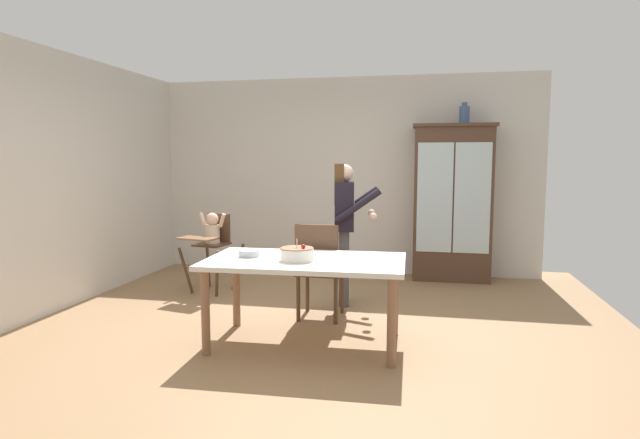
{
  "coord_description": "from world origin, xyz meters",
  "views": [
    {
      "loc": [
        1.15,
        -4.62,
        1.56
      ],
      "look_at": [
        0.06,
        0.7,
        0.95
      ],
      "focal_mm": 29.33,
      "sensor_mm": 36.0,
      "label": 1
    }
  ],
  "objects_px": {
    "serving_bowl": "(249,253)",
    "dining_chair_far_side": "(319,265)",
    "ceramic_vase": "(464,115)",
    "high_chair_with_toddler": "(212,237)",
    "dining_table": "(305,269)",
    "china_cabinet": "(452,203)",
    "birthday_cake": "(297,254)",
    "adult_person": "(345,216)"
  },
  "relations": [
    {
      "from": "china_cabinet",
      "to": "dining_table",
      "type": "relative_size",
      "value": 1.2
    },
    {
      "from": "china_cabinet",
      "to": "serving_bowl",
      "type": "xyz_separation_m",
      "value": [
        -1.82,
        -2.75,
        -0.25
      ]
    },
    {
      "from": "birthday_cake",
      "to": "serving_bowl",
      "type": "distance_m",
      "value": 0.46
    },
    {
      "from": "high_chair_with_toddler",
      "to": "birthday_cake",
      "type": "height_order",
      "value": "high_chair_with_toddler"
    },
    {
      "from": "china_cabinet",
      "to": "adult_person",
      "type": "height_order",
      "value": "china_cabinet"
    },
    {
      "from": "birthday_cake",
      "to": "serving_bowl",
      "type": "xyz_separation_m",
      "value": [
        -0.45,
        0.1,
        -0.03
      ]
    },
    {
      "from": "dining_table",
      "to": "dining_chair_far_side",
      "type": "relative_size",
      "value": 1.76
    },
    {
      "from": "high_chair_with_toddler",
      "to": "adult_person",
      "type": "relative_size",
      "value": 0.62
    },
    {
      "from": "ceramic_vase",
      "to": "adult_person",
      "type": "relative_size",
      "value": 0.18
    },
    {
      "from": "high_chair_with_toddler",
      "to": "dining_chair_far_side",
      "type": "height_order",
      "value": "dining_chair_far_side"
    },
    {
      "from": "adult_person",
      "to": "dining_chair_far_side",
      "type": "bearing_deg",
      "value": 156.59
    },
    {
      "from": "china_cabinet",
      "to": "birthday_cake",
      "type": "xyz_separation_m",
      "value": [
        -1.37,
        -2.85,
        -0.23
      ]
    },
    {
      "from": "china_cabinet",
      "to": "high_chair_with_toddler",
      "type": "distance_m",
      "value": 3.1
    },
    {
      "from": "ceramic_vase",
      "to": "serving_bowl",
      "type": "height_order",
      "value": "ceramic_vase"
    },
    {
      "from": "ceramic_vase",
      "to": "high_chair_with_toddler",
      "type": "distance_m",
      "value": 3.52
    },
    {
      "from": "adult_person",
      "to": "serving_bowl",
      "type": "xyz_separation_m",
      "value": [
        -0.64,
        -1.28,
        -0.2
      ]
    },
    {
      "from": "adult_person",
      "to": "dining_table",
      "type": "xyz_separation_m",
      "value": [
        -0.14,
        -1.3,
        -0.32
      ]
    },
    {
      "from": "china_cabinet",
      "to": "high_chair_with_toddler",
      "type": "height_order",
      "value": "china_cabinet"
    },
    {
      "from": "adult_person",
      "to": "dining_table",
      "type": "distance_m",
      "value": 1.34
    },
    {
      "from": "china_cabinet",
      "to": "high_chair_with_toddler",
      "type": "xyz_separation_m",
      "value": [
        -2.82,
        -1.22,
        -0.37
      ]
    },
    {
      "from": "ceramic_vase",
      "to": "birthday_cake",
      "type": "relative_size",
      "value": 0.96
    },
    {
      "from": "china_cabinet",
      "to": "dining_table",
      "type": "distance_m",
      "value": 3.09
    },
    {
      "from": "high_chair_with_toddler",
      "to": "serving_bowl",
      "type": "distance_m",
      "value": 1.83
    },
    {
      "from": "ceramic_vase",
      "to": "high_chair_with_toddler",
      "type": "bearing_deg",
      "value": -157.36
    },
    {
      "from": "china_cabinet",
      "to": "high_chair_with_toddler",
      "type": "relative_size",
      "value": 2.14
    },
    {
      "from": "ceramic_vase",
      "to": "high_chair_with_toddler",
      "type": "height_order",
      "value": "ceramic_vase"
    },
    {
      "from": "ceramic_vase",
      "to": "high_chair_with_toddler",
      "type": "relative_size",
      "value": 0.28
    },
    {
      "from": "dining_table",
      "to": "birthday_cake",
      "type": "xyz_separation_m",
      "value": [
        -0.05,
        -0.08,
        0.14
      ]
    },
    {
      "from": "dining_table",
      "to": "serving_bowl",
      "type": "height_order",
      "value": "serving_bowl"
    },
    {
      "from": "china_cabinet",
      "to": "high_chair_with_toddler",
      "type": "bearing_deg",
      "value": -156.59
    },
    {
      "from": "ceramic_vase",
      "to": "birthday_cake",
      "type": "xyz_separation_m",
      "value": [
        -1.49,
        -2.85,
        -1.35
      ]
    },
    {
      "from": "birthday_cake",
      "to": "high_chair_with_toddler",
      "type": "bearing_deg",
      "value": 131.75
    },
    {
      "from": "ceramic_vase",
      "to": "high_chair_with_toddler",
      "type": "xyz_separation_m",
      "value": [
        -2.94,
        -1.23,
        -1.49
      ]
    },
    {
      "from": "china_cabinet",
      "to": "serving_bowl",
      "type": "bearing_deg",
      "value": -123.47
    },
    {
      "from": "serving_bowl",
      "to": "dining_chair_far_side",
      "type": "bearing_deg",
      "value": 54.54
    },
    {
      "from": "ceramic_vase",
      "to": "china_cabinet",
      "type": "bearing_deg",
      "value": -178.19
    },
    {
      "from": "china_cabinet",
      "to": "serving_bowl",
      "type": "height_order",
      "value": "china_cabinet"
    },
    {
      "from": "birthday_cake",
      "to": "dining_chair_far_side",
      "type": "xyz_separation_m",
      "value": [
        0.03,
        0.76,
        -0.24
      ]
    },
    {
      "from": "dining_table",
      "to": "dining_chair_far_side",
      "type": "bearing_deg",
      "value": 92.11
    },
    {
      "from": "high_chair_with_toddler",
      "to": "dining_chair_far_side",
      "type": "xyz_separation_m",
      "value": [
        1.48,
        -0.86,
        -0.1
      ]
    },
    {
      "from": "high_chair_with_toddler",
      "to": "dining_chair_far_side",
      "type": "distance_m",
      "value": 1.71
    },
    {
      "from": "china_cabinet",
      "to": "ceramic_vase",
      "type": "distance_m",
      "value": 1.13
    }
  ]
}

